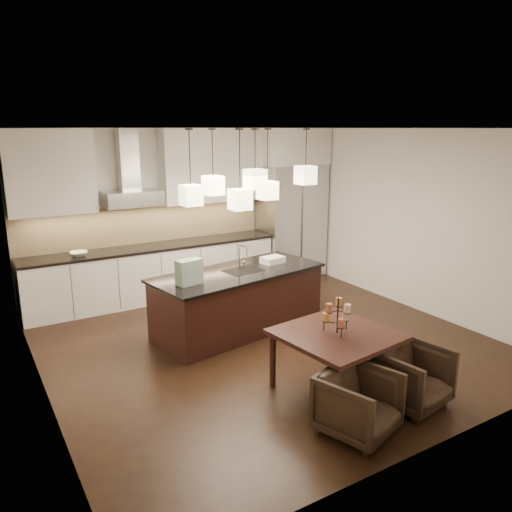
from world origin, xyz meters
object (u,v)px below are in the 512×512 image
refrigerator (291,221)px  armchair_left (358,403)px  armchair_right (411,376)px  island_body (238,302)px  dining_table (336,362)px

refrigerator → armchair_left: bearing=-118.0°
armchair_left → armchair_right: armchair_right is taller
island_body → armchair_right: island_body is taller
island_body → dining_table: island_body is taller
armchair_left → island_body: bearing=66.7°
island_body → armchair_left: 2.77m
refrigerator → dining_table: (-2.12, -3.89, -0.74)m
dining_table → armchair_right: (0.49, -0.63, -0.03)m
armchair_left → armchair_right: size_ratio=0.97×
dining_table → armchair_right: bearing=-59.0°
refrigerator → armchair_left: size_ratio=3.21×
island_body → armchair_right: 2.72m
armchair_left → armchair_right: (0.82, 0.10, 0.01)m
dining_table → island_body: bearing=85.2°
island_body → refrigerator: bearing=30.9°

